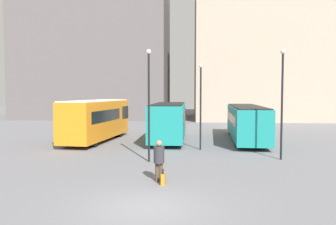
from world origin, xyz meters
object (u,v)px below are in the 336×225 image
traveler (159,157)px  lamp_post_2 (149,97)px  lamp_post_0 (201,100)px  lamp_post_1 (282,96)px  bus_2 (246,121)px  suitcase (163,179)px  bus_0 (97,119)px  bus_1 (169,120)px

traveler → lamp_post_2: size_ratio=0.29×
lamp_post_0 → lamp_post_1: 5.58m
lamp_post_0 → bus_2: bearing=51.4°
suitcase → lamp_post_2: size_ratio=0.11×
bus_2 → lamp_post_2: size_ratio=1.82×
bus_0 → bus_2: bus_0 is taller
lamp_post_1 → lamp_post_2: size_ratio=1.01×
bus_2 → lamp_post_2: (-6.98, -9.15, 2.12)m
lamp_post_0 → traveler: bearing=-103.9°
bus_0 → lamp_post_1: 14.78m
lamp_post_2 → traveler: bearing=-76.8°
bus_0 → suitcase: (6.50, -12.57, -1.56)m
bus_2 → suitcase: 15.01m
bus_0 → bus_1: (5.88, 0.57, -0.14)m
traveler → lamp_post_1: bearing=-48.4°
traveler → suitcase: bearing=-151.1°
suitcase → lamp_post_0: lamp_post_0 is taller
bus_1 → lamp_post_0: size_ratio=1.54×
bus_1 → suitcase: (0.62, -13.14, -1.42)m
bus_1 → suitcase: bearing=-176.9°
suitcase → lamp_post_0: 9.61m
lamp_post_2 → lamp_post_0: bearing=54.2°
bus_0 → lamp_post_2: (5.30, -7.93, 1.89)m
lamp_post_2 → bus_1: bearing=86.1°
bus_1 → lamp_post_2: lamp_post_2 is taller
bus_0 → suitcase: bus_0 is taller
bus_2 → lamp_post_2: lamp_post_2 is taller
bus_2 → traveler: (-6.01, -13.33, -0.48)m
bus_2 → bus_1: bearing=99.1°
bus_1 → lamp_post_2: bearing=176.5°
lamp_post_0 → lamp_post_1: (4.64, -3.08, 0.28)m
suitcase → lamp_post_1: size_ratio=0.11×
lamp_post_2 → suitcase: bearing=-75.5°
suitcase → lamp_post_1: lamp_post_1 is taller
lamp_post_0 → lamp_post_2: lamp_post_2 is taller
bus_1 → suitcase: bus_1 is taller
bus_1 → lamp_post_1: (7.11, -7.36, 2.07)m
bus_1 → bus_2: bearing=-83.8°
lamp_post_0 → suitcase: bearing=-101.8°
traveler → suitcase: 0.99m
bus_1 → lamp_post_1: size_ratio=1.41×
bus_1 → traveler: bearing=-177.8°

